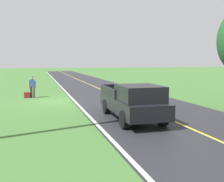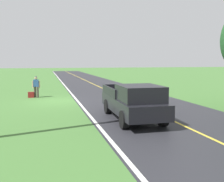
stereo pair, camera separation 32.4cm
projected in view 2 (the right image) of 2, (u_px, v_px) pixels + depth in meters
name	position (u px, v px, depth m)	size (l,w,h in m)	color
ground_plane	(59.00, 101.00, 18.32)	(200.00, 200.00, 0.00)	#427033
road_surface	(125.00, 99.00, 19.64)	(7.88, 120.00, 0.00)	#28282D
lane_edge_line	(77.00, 100.00, 18.67)	(0.16, 117.60, 0.00)	silver
lane_centre_line	(125.00, 98.00, 19.64)	(0.14, 117.60, 0.00)	gold
hitchhiker_walking	(36.00, 85.00, 20.20)	(0.62, 0.52, 1.75)	#4C473D
suitcase_carried	(31.00, 95.00, 20.12)	(0.20, 0.46, 0.47)	maroon
pickup_truck_passing	(134.00, 101.00, 12.29)	(2.22, 5.45, 1.82)	black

